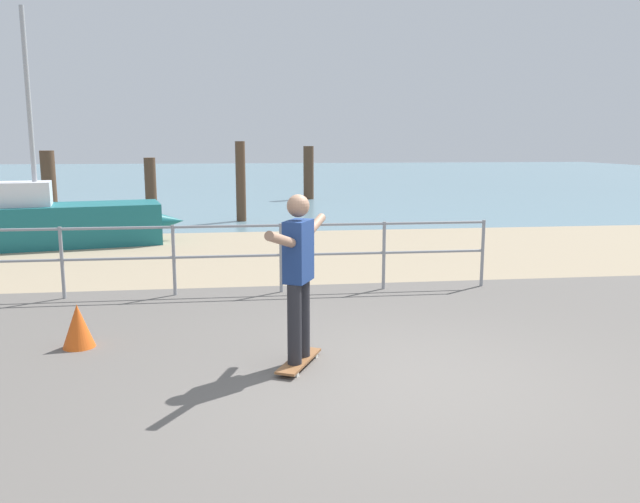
{
  "coord_description": "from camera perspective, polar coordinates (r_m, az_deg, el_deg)",
  "views": [
    {
      "loc": [
        -1.38,
        -5.56,
        2.23
      ],
      "look_at": [
        -0.41,
        2.0,
        0.9
      ],
      "focal_mm": 35.45,
      "sensor_mm": 36.0,
      "label": 1
    }
  ],
  "objects": [
    {
      "name": "skateboarder",
      "position": [
        6.15,
        -1.95,
        -1.49
      ],
      "size": [
        0.71,
        1.34,
        1.65
      ],
      "color": "#26262B",
      "rests_on": "skateboard"
    },
    {
      "name": "sailboat",
      "position": [
        14.63,
        -22.31,
        2.45
      ],
      "size": [
        5.07,
        2.29,
        4.92
      ],
      "color": "#19666B",
      "rests_on": "ground"
    },
    {
      "name": "sea_surface",
      "position": [
        40.64,
        -5.39,
        6.73
      ],
      "size": [
        72.0,
        50.0,
        0.04
      ],
      "primitive_type": "cube",
      "color": "slate",
      "rests_on": "ground"
    },
    {
      "name": "groyne_post_2",
      "position": [
        17.82,
        -7.17,
        6.26
      ],
      "size": [
        0.27,
        0.27,
        2.24
      ],
      "primitive_type": "cylinder",
      "color": "#513826",
      "rests_on": "ground"
    },
    {
      "name": "groyne_post_3",
      "position": [
        24.56,
        -1.04,
        7.1
      ],
      "size": [
        0.4,
        0.4,
        2.05
      ],
      "primitive_type": "cylinder",
      "color": "#513826",
      "rests_on": "ground"
    },
    {
      "name": "ground_plane",
      "position": [
        5.26,
        8.96,
        -15.32
      ],
      "size": [
        24.0,
        10.0,
        0.04
      ],
      "primitive_type": "cube",
      "color": "#605B56",
      "rests_on": "ground"
    },
    {
      "name": "beach_strip",
      "position": [
        12.83,
        -1.02,
        -0.1
      ],
      "size": [
        24.0,
        6.0,
        0.04
      ],
      "primitive_type": "cube",
      "color": "tan",
      "rests_on": "ground"
    },
    {
      "name": "groyne_post_1",
      "position": [
        19.32,
        -15.04,
        5.57
      ],
      "size": [
        0.33,
        0.33,
        1.76
      ],
      "primitive_type": "cylinder",
      "color": "#513826",
      "rests_on": "ground"
    },
    {
      "name": "groyne_post_0",
      "position": [
        19.07,
        -23.25,
        5.39
      ],
      "size": [
        0.38,
        0.38,
        1.98
      ],
      "primitive_type": "cylinder",
      "color": "#513826",
      "rests_on": "ground"
    },
    {
      "name": "traffic_cone",
      "position": [
        7.37,
        -21.0,
        -6.36
      ],
      "size": [
        0.36,
        0.36,
        0.5
      ],
      "primitive_type": "cone",
      "color": "#E55919",
      "rests_on": "ground"
    },
    {
      "name": "railing_fence",
      "position": [
        9.34,
        -13.09,
        0.18
      ],
      "size": [
        9.36,
        0.05,
        1.05
      ],
      "color": "gray",
      "rests_on": "ground"
    },
    {
      "name": "skateboard",
      "position": [
        6.4,
        -1.9,
        -9.85
      ],
      "size": [
        0.53,
        0.81,
        0.08
      ],
      "color": "brown",
      "rests_on": "ground"
    }
  ]
}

